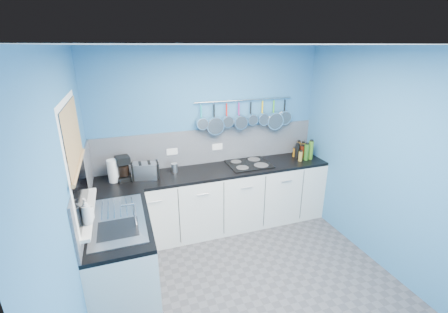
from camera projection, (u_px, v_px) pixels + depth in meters
floor at (250, 283)px, 3.40m from camera, size 3.20×3.00×0.02m
ceiling at (259, 43)px, 2.54m from camera, size 3.20×3.00×0.02m
wall_back at (210, 139)px, 4.31m from camera, size 3.20×0.02×2.50m
wall_front at (370, 292)px, 1.63m from camera, size 3.20×0.02×2.50m
wall_left at (73, 208)px, 2.48m from camera, size 0.02×3.00×2.50m
wall_right at (383, 162)px, 3.46m from camera, size 0.02×3.00×2.50m
backsplash_back at (210, 146)px, 4.33m from camera, size 3.20×0.02×0.50m
backsplash_left at (84, 188)px, 3.05m from camera, size 0.02×1.80×0.50m
cabinet_run_back at (217, 200)px, 4.32m from camera, size 3.20×0.60×0.86m
worktop_back at (217, 171)px, 4.16m from camera, size 3.20×0.60×0.04m
cabinet_run_left at (123, 259)px, 3.12m from camera, size 0.60×1.20×0.86m
worktop_left at (118, 221)px, 2.97m from camera, size 0.60×1.20×0.04m
window_frame at (76, 161)px, 2.65m from camera, size 0.01×1.00×1.10m
window_glass at (76, 161)px, 2.65m from camera, size 0.01×0.90×1.00m
bamboo_blind at (73, 136)px, 2.58m from camera, size 0.01×0.90×0.55m
window_sill at (88, 212)px, 2.84m from camera, size 0.10×0.98×0.03m
sink_unit at (118, 219)px, 2.96m from camera, size 0.50×0.95×0.01m
mixer_tap at (135, 214)px, 2.80m from camera, size 0.12×0.08×0.26m
socket_left at (172, 152)px, 4.15m from camera, size 0.15×0.01×0.09m
socket_right at (217, 147)px, 4.35m from camera, size 0.15×0.01×0.09m
pot_rail at (245, 100)px, 4.23m from camera, size 1.45×0.02×0.02m
soap_bottle_a at (86, 211)px, 2.58m from camera, size 0.12×0.12×0.24m
soap_bottle_b at (87, 211)px, 2.64m from camera, size 0.10×0.10×0.17m
paper_towel at (113, 171)px, 3.74m from camera, size 0.13×0.13×0.28m
coffee_maker at (123, 168)px, 3.79m from camera, size 0.21×0.22×0.31m
toaster at (145, 171)px, 3.85m from camera, size 0.35×0.25×0.20m
canister at (174, 168)px, 4.04m from camera, size 0.10×0.10×0.12m
hob at (248, 164)px, 4.34m from camera, size 0.59×0.52×0.01m
pan_0 at (201, 116)px, 4.09m from camera, size 0.16×0.10×0.35m
pan_1 at (214, 118)px, 4.16m from camera, size 0.25×0.10×0.44m
pan_2 at (227, 114)px, 4.20m from camera, size 0.17×0.10×0.36m
pan_3 at (239, 115)px, 4.26m from camera, size 0.20×0.13×0.39m
pan_4 at (251, 112)px, 4.31m from camera, size 0.16×0.12×0.35m
pan_5 at (262, 112)px, 4.37m from camera, size 0.18×0.10×0.37m
pan_6 at (273, 114)px, 4.44m from camera, size 0.26×0.11×0.45m
pan_7 at (285, 111)px, 4.48m from camera, size 0.21×0.06×0.40m
condiment_0 at (303, 149)px, 4.68m from camera, size 0.07×0.07×0.19m
condiment_1 at (298, 149)px, 4.63m from camera, size 0.06×0.06×0.23m
condiment_2 at (295, 152)px, 4.62m from camera, size 0.06×0.06×0.13m
condiment_3 at (307, 151)px, 4.60m from camera, size 0.07×0.07×0.18m
condiment_4 at (302, 152)px, 4.57m from camera, size 0.07×0.07×0.18m
condiment_5 at (297, 151)px, 4.53m from camera, size 0.07×0.07×0.22m
condiment_6 at (311, 150)px, 4.50m from camera, size 0.07×0.07×0.28m
condiment_7 at (306, 152)px, 4.46m from camera, size 0.07×0.07×0.24m
condiment_8 at (300, 156)px, 4.44m from camera, size 0.06×0.06×0.14m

